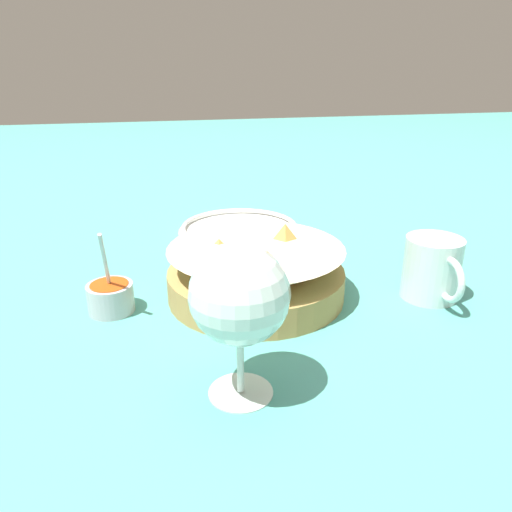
# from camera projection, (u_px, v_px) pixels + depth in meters

# --- Properties ---
(ground_plane) EXTENTS (4.00, 4.00, 0.00)m
(ground_plane) POSITION_uv_depth(u_px,v_px,m) (237.00, 292.00, 0.70)
(ground_plane) COLOR teal
(food_basket) EXTENTS (0.24, 0.24, 0.09)m
(food_basket) POSITION_uv_depth(u_px,v_px,m) (256.00, 274.00, 0.68)
(food_basket) COLOR #B2894C
(food_basket) RESTS_ON ground_plane
(sauce_cup) EXTENTS (0.07, 0.06, 0.12)m
(sauce_cup) POSITION_uv_depth(u_px,v_px,m) (111.00, 296.00, 0.64)
(sauce_cup) COLOR #B7B7BC
(sauce_cup) RESTS_ON ground_plane
(wine_glass) EXTENTS (0.09, 0.09, 0.16)m
(wine_glass) POSITION_uv_depth(u_px,v_px,m) (240.00, 299.00, 0.45)
(wine_glass) COLOR silver
(wine_glass) RESTS_ON ground_plane
(beer_mug) EXTENTS (0.11, 0.08, 0.09)m
(beer_mug) POSITION_uv_depth(u_px,v_px,m) (432.00, 271.00, 0.67)
(beer_mug) COLOR silver
(beer_mug) RESTS_ON ground_plane
(side_plate) EXTENTS (0.23, 0.23, 0.01)m
(side_plate) POSITION_uv_depth(u_px,v_px,m) (239.00, 228.00, 0.94)
(side_plate) COLOR white
(side_plate) RESTS_ON ground_plane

